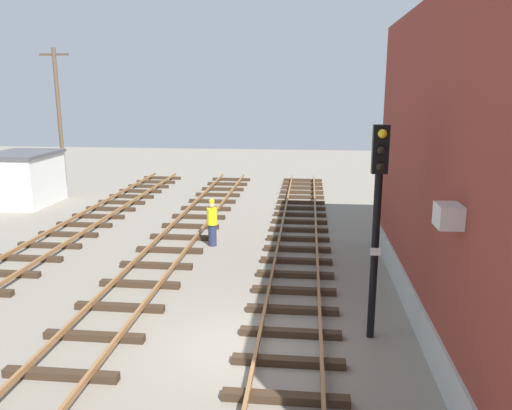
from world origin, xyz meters
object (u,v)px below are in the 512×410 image
Objects in this scene: utility_pole_far at (59,115)px; track_worker_foreground at (212,222)px; signal_mast at (377,208)px; control_hut at (24,178)px.

track_worker_foreground is at bearing -44.31° from utility_pole_far.
signal_mast is 1.36× the size of control_hut.
utility_pole_far is at bearing 135.69° from track_worker_foreground.
control_hut is 12.77m from track_worker_foreground.
utility_pole_far is 16.65m from track_worker_foreground.
control_hut is at bearing 141.65° from signal_mast.
track_worker_foreground is (11.20, -6.12, -0.46)m from control_hut.
utility_pole_far is 4.48× the size of track_worker_foreground.
signal_mast is at bearing -47.22° from utility_pole_far.
utility_pole_far is at bearing 132.78° from signal_mast.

